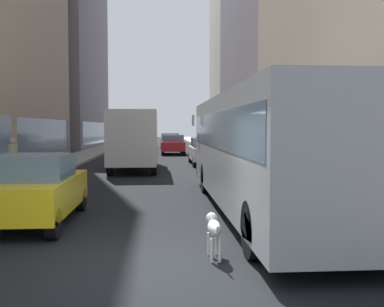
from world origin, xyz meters
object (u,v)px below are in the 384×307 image
Objects in this scene: car_blue_hatchback at (170,141)px; box_truck at (135,138)px; dalmatian_dog at (214,228)px; pedestrian_with_handbag at (13,160)px; car_white_van at (205,151)px; car_red_coupe at (173,144)px; transit_bus at (263,145)px; car_yellow_taxi at (35,189)px; car_grey_wagon at (147,141)px.

car_blue_hatchback is 22.98m from box_truck.
pedestrian_with_handbag is at bearing 123.99° from dalmatian_dog.
dalmatian_dog is at bearing -95.49° from car_white_van.
car_blue_hatchback is 2.67× the size of pedestrian_with_handbag.
car_red_coupe is 13.73m from box_truck.
transit_bus is 12.49m from box_truck.
car_yellow_taxi is 0.52× the size of box_truck.
car_white_van is at bearing 90.00° from transit_bus.
transit_bus is at bearing -86.38° from car_red_coupe.
car_white_van is 0.58× the size of box_truck.
car_yellow_taxi reaches higher than dalmatian_dog.
car_yellow_taxi is at bearing -68.42° from pedestrian_with_handbag.
transit_bus reaches higher than car_grey_wagon.
car_yellow_taxi is 16.79m from car_white_van.
car_yellow_taxi is at bearing 142.22° from dalmatian_dog.
car_grey_wagon is at bearing -173.04° from car_blue_hatchback.
car_grey_wagon is 2.42× the size of pedestrian_with_handbag.
car_grey_wagon is 22.56m from box_truck.
box_truck is (-4.00, -2.93, 0.85)m from car_white_van.
car_white_van is at bearing -81.39° from car_red_coupe.
dalmatian_dog is at bearing -86.73° from car_grey_wagon.
car_blue_hatchback is 4.68× the size of dalmatian_dog.
car_blue_hatchback is 1.04× the size of car_white_van.
dalmatian_dog is at bearing -37.78° from car_yellow_taxi.
transit_bus and box_truck have the same top height.
car_blue_hatchback is at bearing 77.34° from pedestrian_with_handbag.
car_white_van is 12.41m from pedestrian_with_handbag.
transit_bus reaches higher than car_white_van.
car_blue_hatchback is (-1.60, 34.67, -0.95)m from transit_bus.
transit_bus is 2.66× the size of car_white_van.
car_white_van is at bearing 48.82° from pedestrian_with_handbag.
transit_bus is at bearing 65.82° from dalmatian_dog.
car_grey_wagon is at bearing 104.85° from car_red_coupe.
car_blue_hatchback is 1.15× the size of car_yellow_taxi.
pedestrian_with_handbag reaches higher than car_red_coupe.
car_grey_wagon is (-2.40, -0.29, -0.00)m from car_blue_hatchback.
pedestrian_with_handbag reaches higher than car_blue_hatchback.
car_grey_wagon is 9.36m from car_red_coupe.
pedestrian_with_handbag is at bearing 146.44° from transit_bus.
box_truck is 7.79× the size of dalmatian_dog.
pedestrian_with_handbag is (-4.17, -6.41, -0.65)m from box_truck.
transit_bus is 11.98× the size of dalmatian_dog.
car_grey_wagon is at bearing 81.81° from pedestrian_with_handbag.
car_blue_hatchback and car_red_coupe have the same top height.
car_yellow_taxi is 0.86× the size of car_red_coupe.
car_yellow_taxi and car_grey_wagon have the same top height.
car_red_coupe is (0.00, -9.34, -0.00)m from car_blue_hatchback.
box_truck is (-2.40, -13.50, 0.84)m from car_red_coupe.
car_white_van is (0.00, 14.76, -0.96)m from transit_bus.
box_truck is (1.60, 12.90, 0.85)m from car_yellow_taxi.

